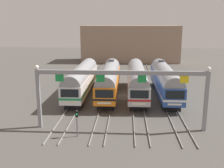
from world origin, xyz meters
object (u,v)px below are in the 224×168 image
commuter_train_stainless (137,79)px  commuter_train_blue (165,79)px  catenary_gantry (121,83)px  commuter_train_white (82,78)px  commuter_train_orange (109,79)px  yard_signal_mast (77,119)px

commuter_train_stainless → commuter_train_blue: (4.37, 0.00, 0.00)m
catenary_gantry → commuter_train_stainless: bearing=80.8°
commuter_train_white → catenary_gantry: size_ratio=0.98×
commuter_train_orange → yard_signal_mast: bearing=-97.9°
commuter_train_blue → commuter_train_orange: bearing=180.0°
commuter_train_stainless → commuter_train_blue: commuter_train_blue is taller
commuter_train_white → yard_signal_mast: size_ratio=6.49×
commuter_train_orange → yard_signal_mast: size_ratio=6.49×
commuter_train_orange → commuter_train_blue: same height
commuter_train_stainless → catenary_gantry: (-2.19, -13.49, 2.45)m
commuter_train_orange → catenary_gantry: size_ratio=0.98×
commuter_train_orange → commuter_train_blue: (8.74, 0.00, 0.00)m
yard_signal_mast → commuter_train_blue: bearing=55.4°
commuter_train_white → yard_signal_mast: commuter_train_white is taller
commuter_train_blue → commuter_train_white: bearing=-180.0°
commuter_train_white → commuter_train_stainless: same height
commuter_train_blue → catenary_gantry: catenary_gantry is taller
commuter_train_stainless → yard_signal_mast: bearing=-112.5°
yard_signal_mast → commuter_train_stainless: bearing=67.5°
commuter_train_blue → yard_signal_mast: size_ratio=6.49×
commuter_train_stainless → yard_signal_mast: size_ratio=6.49×
commuter_train_white → commuter_train_orange: size_ratio=1.00×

